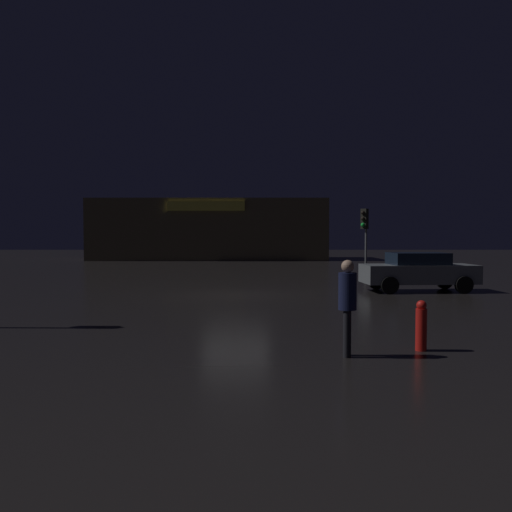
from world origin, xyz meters
TOP-DOWN VIEW (x-y plane):
  - ground_plane at (0.00, 0.00)m, footprint 120.00×120.00m
  - store_building at (-3.55, 29.75)m, footprint 21.36×8.60m
  - traffic_signal_main at (6.27, 6.79)m, footprint 0.42×0.42m
  - car_near at (7.32, 1.37)m, footprint 4.56×2.23m
  - pedestrian at (2.48, -9.87)m, footprint 0.41×0.41m
  - fire_hydrant at (4.02, -9.37)m, footprint 0.22×0.22m

SIDE VIEW (x-z plane):
  - ground_plane at x=0.00m, z-range 0.00..0.00m
  - fire_hydrant at x=4.02m, z-range 0.00..0.99m
  - car_near at x=7.32m, z-range 0.04..1.61m
  - pedestrian at x=2.48m, z-range 0.16..1.97m
  - traffic_signal_main at x=6.27m, z-range 0.94..4.54m
  - store_building at x=-3.55m, z-range 0.00..5.51m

